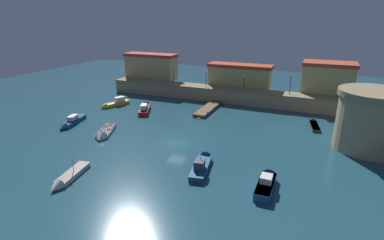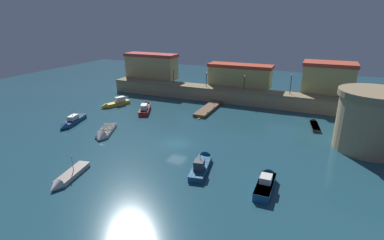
# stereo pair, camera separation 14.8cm
# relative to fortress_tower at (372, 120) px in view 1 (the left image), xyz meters

# --- Properties ---
(ground_plane) EXTENTS (132.24, 132.24, 0.00)m
(ground_plane) POSITION_rel_fortress_tower_xyz_m (-24.28, -8.47, -4.08)
(ground_plane) COLOR #1E4756
(quay_wall) EXTENTS (53.05, 4.00, 2.83)m
(quay_wall) POSITION_rel_fortress_tower_xyz_m (-24.28, 15.42, -2.66)
(quay_wall) COLOR #9E8966
(quay_wall) RESTS_ON ground
(old_town_backdrop) EXTENTS (50.28, 6.05, 6.03)m
(old_town_backdrop) POSITION_rel_fortress_tower_xyz_m (-23.84, 19.65, 1.35)
(old_town_backdrop) COLOR tan
(old_town_backdrop) RESTS_ON ground
(fortress_tower) EXTENTS (9.17, 9.17, 8.05)m
(fortress_tower) POSITION_rel_fortress_tower_xyz_m (0.00, 0.00, 0.00)
(fortress_tower) COLOR #9E8966
(fortress_tower) RESTS_ON ground
(pier_dock) EXTENTS (2.27, 10.44, 0.70)m
(pier_dock) POSITION_rel_fortress_tower_xyz_m (-25.63, 8.35, -3.81)
(pier_dock) COLOR brown
(pier_dock) RESTS_ON ground
(quay_lamp_0) EXTENTS (0.32, 0.32, 3.44)m
(quay_lamp_0) POSITION_rel_fortress_tower_xyz_m (-36.57, 15.42, 1.04)
(quay_lamp_0) COLOR black
(quay_lamp_0) RESTS_ON quay_wall
(quay_lamp_1) EXTENTS (0.32, 0.32, 3.07)m
(quay_lamp_1) POSITION_rel_fortress_tower_xyz_m (-28.89, 15.42, 0.82)
(quay_lamp_1) COLOR black
(quay_lamp_1) RESTS_ON quay_wall
(quay_lamp_2) EXTENTS (0.32, 0.32, 2.96)m
(quay_lamp_2) POSITION_rel_fortress_tower_xyz_m (-20.73, 15.42, 0.76)
(quay_lamp_2) COLOR black
(quay_lamp_2) RESTS_ON quay_wall
(quay_lamp_3) EXTENTS (0.32, 0.32, 3.80)m
(quay_lamp_3) POSITION_rel_fortress_tower_xyz_m (-11.82, 15.42, 1.24)
(quay_lamp_3) COLOR black
(quay_lamp_3) RESTS_ON quay_wall
(moored_boat_0) EXTENTS (2.79, 7.32, 2.81)m
(moored_boat_0) POSITION_rel_fortress_tower_xyz_m (-18.45, -13.45, -3.63)
(moored_boat_0) COLOR #195689
(moored_boat_0) RESTS_ON ground
(moored_boat_1) EXTENTS (2.99, 7.22, 2.79)m
(moored_boat_1) POSITION_rel_fortress_tower_xyz_m (-43.66, -8.34, -3.64)
(moored_boat_1) COLOR #195689
(moored_boat_1) RESTS_ON ground
(moored_boat_2) EXTENTS (4.27, 6.86, 1.79)m
(moored_boat_2) POSITION_rel_fortress_tower_xyz_m (-35.63, -10.10, -3.82)
(moored_boat_2) COLOR white
(moored_boat_2) RESTS_ON ground
(moored_boat_3) EXTENTS (2.51, 6.50, 2.74)m
(moored_boat_3) POSITION_rel_fortress_tower_xyz_m (-30.87, -22.22, -3.80)
(moored_boat_3) COLOR silver
(moored_boat_3) RESTS_ON ground
(moored_boat_4) EXTENTS (2.01, 5.80, 1.08)m
(moored_boat_4) POSITION_rel_fortress_tower_xyz_m (-6.81, 6.79, -3.83)
(moored_boat_4) COLOR #333338
(moored_boat_4) RESTS_ON ground
(moored_boat_5) EXTENTS (4.49, 7.12, 2.07)m
(moored_boat_5) POSITION_rel_fortress_tower_xyz_m (-36.51, 3.12, -3.55)
(moored_boat_5) COLOR red
(moored_boat_5) RESTS_ON ground
(moored_boat_6) EXTENTS (3.49, 6.57, 2.16)m
(moored_boat_6) POSITION_rel_fortress_tower_xyz_m (-43.77, 3.45, -3.56)
(moored_boat_6) COLOR gold
(moored_boat_6) RESTS_ON ground
(moored_boat_7) EXTENTS (1.66, 6.40, 1.85)m
(moored_boat_7) POSITION_rel_fortress_tower_xyz_m (-10.70, -14.74, -3.56)
(moored_boat_7) COLOR #195689
(moored_boat_7) RESTS_ON ground
(mooring_buoy_0) EXTENTS (0.53, 0.53, 0.53)m
(mooring_buoy_0) POSITION_rel_fortress_tower_xyz_m (-25.24, 2.36, -4.08)
(mooring_buoy_0) COLOR yellow
(mooring_buoy_0) RESTS_ON ground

